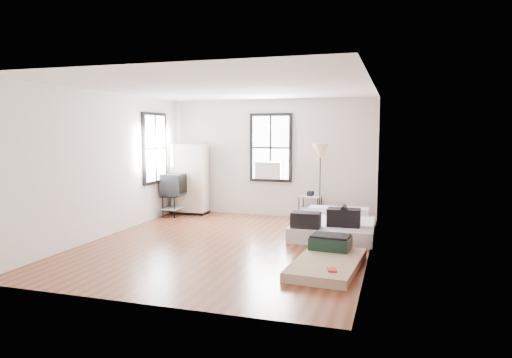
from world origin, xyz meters
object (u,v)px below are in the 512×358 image
(mattress_bare, at_px, (328,259))
(tv_stand, at_px, (174,186))
(mattress_main, at_px, (334,225))
(wardrobe, at_px, (190,179))
(floor_lamp, at_px, (320,155))
(side_table, at_px, (310,201))

(mattress_bare, distance_m, tv_stand, 5.19)
(mattress_bare, height_order, tv_stand, tv_stand)
(tv_stand, bearing_deg, mattress_main, -13.39)
(wardrobe, height_order, floor_lamp, floor_lamp)
(mattress_main, xyz_separation_m, wardrobe, (-3.74, 1.28, 0.68))
(wardrobe, height_order, side_table, wardrobe)
(mattress_bare, xyz_separation_m, side_table, (-0.92, 3.52, 0.34))
(wardrobe, xyz_separation_m, side_table, (3.01, 0.07, -0.41))
(mattress_main, bearing_deg, wardrobe, 159.74)
(mattress_main, xyz_separation_m, floor_lamp, (-0.50, 1.28, 1.33))
(mattress_main, relative_size, mattress_bare, 1.19)
(mattress_main, height_order, mattress_bare, mattress_main)
(floor_lamp, bearing_deg, mattress_main, -68.74)
(tv_stand, bearing_deg, mattress_bare, -37.24)
(floor_lamp, xyz_separation_m, tv_stand, (-3.46, -0.41, -0.78))
(mattress_bare, relative_size, tv_stand, 1.75)
(wardrobe, bearing_deg, mattress_main, -20.45)
(side_table, bearing_deg, mattress_bare, -75.36)
(side_table, distance_m, tv_stand, 3.28)
(wardrobe, xyz_separation_m, floor_lamp, (3.24, 0.00, 0.66))
(mattress_main, relative_size, tv_stand, 2.08)
(mattress_bare, distance_m, side_table, 3.66)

